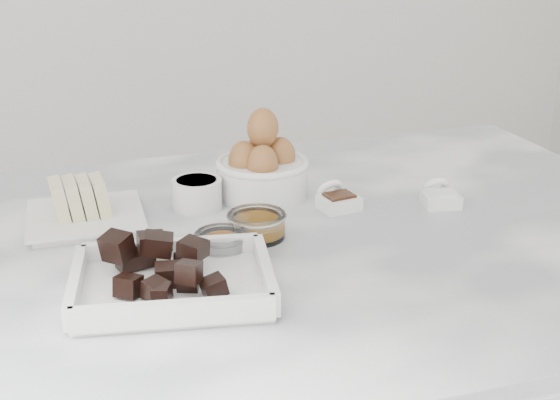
% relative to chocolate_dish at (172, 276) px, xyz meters
% --- Properties ---
extents(marble_slab, '(1.20, 0.80, 0.04)m').
position_rel_chocolate_dish_xyz_m(marble_slab, '(0.16, 0.12, -0.04)').
color(marble_slab, white).
rests_on(marble_slab, cabinet).
extents(chocolate_dish, '(0.26, 0.21, 0.06)m').
position_rel_chocolate_dish_xyz_m(chocolate_dish, '(0.00, 0.00, 0.00)').
color(chocolate_dish, white).
rests_on(chocolate_dish, marble_slab).
extents(butter_plate, '(0.17, 0.17, 0.07)m').
position_rel_chocolate_dish_xyz_m(butter_plate, '(-0.08, 0.25, -0.00)').
color(butter_plate, white).
rests_on(butter_plate, marble_slab).
extents(sugar_ramekin, '(0.07, 0.07, 0.04)m').
position_rel_chocolate_dish_xyz_m(sugar_ramekin, '(0.09, 0.26, -0.00)').
color(sugar_ramekin, white).
rests_on(sugar_ramekin, marble_slab).
extents(egg_bowl, '(0.14, 0.14, 0.14)m').
position_rel_chocolate_dish_xyz_m(egg_bowl, '(0.19, 0.28, 0.02)').
color(egg_bowl, white).
rests_on(egg_bowl, marble_slab).
extents(honey_bowl, '(0.08, 0.08, 0.04)m').
position_rel_chocolate_dish_xyz_m(honey_bowl, '(0.14, 0.13, -0.01)').
color(honey_bowl, white).
rests_on(honey_bowl, marble_slab).
extents(zest_bowl, '(0.07, 0.07, 0.03)m').
position_rel_chocolate_dish_xyz_m(zest_bowl, '(0.08, 0.09, -0.01)').
color(zest_bowl, white).
rests_on(zest_bowl, marble_slab).
extents(vanilla_spoon, '(0.06, 0.07, 0.04)m').
position_rel_chocolate_dish_xyz_m(vanilla_spoon, '(0.28, 0.19, -0.01)').
color(vanilla_spoon, white).
rests_on(vanilla_spoon, marble_slab).
extents(salt_spoon, '(0.06, 0.07, 0.04)m').
position_rel_chocolate_dish_xyz_m(salt_spoon, '(0.44, 0.16, -0.01)').
color(salt_spoon, white).
rests_on(salt_spoon, marble_slab).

